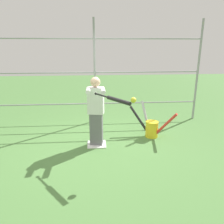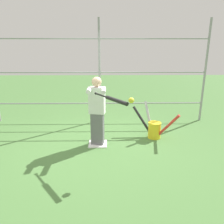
{
  "view_description": "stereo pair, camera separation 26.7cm",
  "coord_description": "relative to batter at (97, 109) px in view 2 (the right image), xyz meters",
  "views": [
    {
      "loc": [
        0.02,
        4.4,
        2.08
      ],
      "look_at": [
        -0.31,
        0.38,
        0.86
      ],
      "focal_mm": 35.0,
      "sensor_mm": 36.0,
      "label": 1
    },
    {
      "loc": [
        -0.24,
        4.42,
        2.08
      ],
      "look_at": [
        -0.31,
        0.38,
        0.86
      ],
      "focal_mm": 35.0,
      "sensor_mm": 36.0,
      "label": 2
    }
  ],
  "objects": [
    {
      "name": "baseball_bat_swinging",
      "position": [
        -0.33,
        0.83,
        0.41
      ],
      "size": [
        0.58,
        0.77,
        0.08
      ],
      "color": "black"
    },
    {
      "name": "bat_bucket",
      "position": [
        -1.3,
        -0.36,
        -0.57
      ],
      "size": [
        0.96,
        0.85,
        0.81
      ],
      "color": "yellow",
      "rests_on": "ground"
    },
    {
      "name": "batter",
      "position": [
        0.0,
        0.0,
        0.0
      ],
      "size": [
        0.38,
        0.55,
        1.49
      ],
      "color": "slate",
      "rests_on": "ground"
    },
    {
      "name": "fence_backstop",
      "position": [
        0.0,
        -1.61,
        0.59
      ],
      "size": [
        5.86,
        0.06,
        2.79
      ],
      "color": "#939399",
      "rests_on": "ground"
    },
    {
      "name": "ground_plane",
      "position": [
        0.0,
        -0.01,
        -0.8
      ],
      "size": [
        24.0,
        24.0,
        0.0
      ],
      "primitive_type": "plane",
      "color": "#4C7A3D"
    },
    {
      "name": "home_plate",
      "position": [
        0.0,
        -0.01,
        -0.79
      ],
      "size": [
        0.4,
        0.4,
        0.02
      ],
      "color": "white",
      "rests_on": "ground"
    },
    {
      "name": "softball_in_flight",
      "position": [
        -0.61,
        0.94,
        0.42
      ],
      "size": [
        0.1,
        0.1,
        0.1
      ],
      "color": "yellow"
    }
  ]
}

